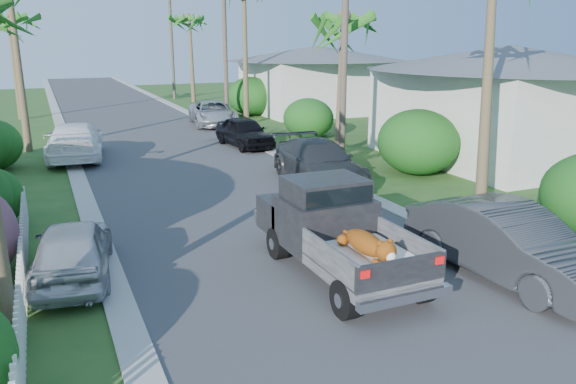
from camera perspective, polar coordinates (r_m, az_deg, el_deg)
name	(u,v)px	position (r m, az deg, el deg)	size (l,w,h in m)	color
ground	(429,363)	(9.74, 14.16, -16.46)	(120.00, 120.00, 0.00)	#284D1D
road	(147,133)	(32.25, -14.09, 5.80)	(8.00, 100.00, 0.02)	#38383A
curb_left	(65,138)	(31.82, -21.75, 5.09)	(0.60, 100.00, 0.06)	#A5A39E
curb_right	(222,128)	(33.23, -6.74, 6.46)	(0.60, 100.00, 0.06)	#A5A39E
pickup_truck	(331,226)	(12.59, 4.34, -3.49)	(1.98, 5.12, 2.06)	black
parked_car_rn	(508,243)	(13.03, 21.40, -4.86)	(1.70, 4.86, 1.60)	#323337
parked_car_rm	(319,163)	(20.19, 3.15, 2.98)	(2.14, 5.26, 1.53)	#2E3033
parked_car_rf	(244,132)	(27.31, -4.45, 6.06)	(1.67, 4.15, 1.42)	black
parked_car_rd	(213,113)	(34.51, -7.66, 7.92)	(2.40, 5.21, 1.45)	#B1B4B8
parked_car_ln	(73,250)	(13.01, -21.02, -5.52)	(1.56, 3.89, 1.32)	#B6B9BE
parked_car_lf	(75,141)	(25.99, -20.83, 4.84)	(2.23, 5.48, 1.59)	white
palm_l_d	(8,16)	(40.45, -26.53, 15.69)	(4.40, 4.40, 7.70)	olive
palm_r_b	(342,17)	(24.52, 5.55, 17.29)	(4.40, 4.40, 7.20)	olive
palm_r_d	(190,18)	(47.92, -9.96, 17.05)	(4.40, 4.40, 8.00)	olive
shrub_r_b	(418,142)	(22.13, 13.05, 4.97)	(3.00, 3.30, 2.50)	#1E4915
shrub_r_c	(308,118)	(29.63, 2.08, 7.48)	(2.60, 2.86, 2.10)	#1E4915
shrub_r_d	(251,96)	(38.95, -3.75, 9.69)	(3.20, 3.52, 2.60)	#1E4915
picket_fence	(23,270)	(12.77, -25.36, -7.17)	(0.10, 11.00, 1.00)	white
house_right_near	(505,107)	(26.13, 21.14, 8.02)	(8.00, 9.00, 4.80)	silver
house_right_far	(317,82)	(40.87, 2.95, 11.12)	(9.00, 8.00, 4.60)	silver
utility_pole_b	(344,51)	(22.28, 5.73, 14.02)	(1.60, 0.26, 9.00)	brown
utility_pole_c	(225,47)	(36.11, -6.40, 14.45)	(1.60, 0.26, 9.00)	brown
utility_pole_d	(172,45)	(50.61, -11.72, 14.43)	(1.60, 0.26, 9.00)	brown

